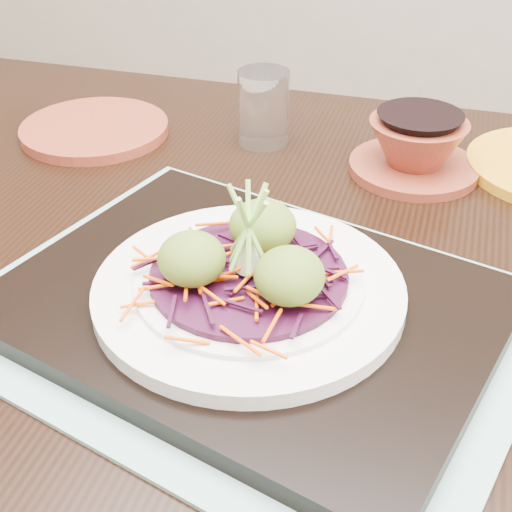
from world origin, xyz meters
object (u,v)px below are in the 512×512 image
(terracotta_side_plate, at_px, (95,129))
(water_glass, at_px, (263,108))
(serving_tray, at_px, (249,305))
(terracotta_bowl_set, at_px, (416,150))
(dining_table, at_px, (305,364))
(white_plate, at_px, (249,289))

(terracotta_side_plate, distance_m, water_glass, 0.21)
(serving_tray, height_order, terracotta_bowl_set, terracotta_bowl_set)
(serving_tray, relative_size, terracotta_side_plate, 2.12)
(terracotta_bowl_set, bearing_deg, serving_tray, -108.41)
(dining_table, height_order, white_plate, white_plate)
(terracotta_bowl_set, bearing_deg, dining_table, -106.07)
(white_plate, distance_m, terracotta_bowl_set, 0.32)
(dining_table, bearing_deg, white_plate, -115.43)
(white_plate, bearing_deg, water_glass, 104.28)
(serving_tray, distance_m, water_glass, 0.34)
(dining_table, height_order, terracotta_bowl_set, terracotta_bowl_set)
(dining_table, bearing_deg, water_glass, 114.68)
(white_plate, xyz_separation_m, terracotta_side_plate, (-0.29, 0.29, -0.02))
(terracotta_side_plate, distance_m, terracotta_bowl_set, 0.39)
(dining_table, bearing_deg, serving_tray, -115.43)
(white_plate, height_order, terracotta_side_plate, white_plate)
(dining_table, height_order, serving_tray, serving_tray)
(dining_table, bearing_deg, terracotta_bowl_set, 73.92)
(serving_tray, distance_m, white_plate, 0.02)
(serving_tray, bearing_deg, terracotta_side_plate, 150.66)
(white_plate, distance_m, terracotta_side_plate, 0.41)
(serving_tray, height_order, white_plate, white_plate)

